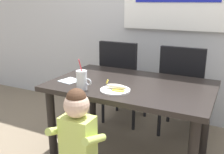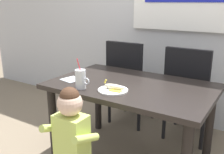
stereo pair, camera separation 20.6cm
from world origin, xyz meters
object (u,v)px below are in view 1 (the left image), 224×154
(milk_cup, at_px, (82,81))
(snack_plate, at_px, (115,90))
(dining_chair_left, at_px, (122,78))
(dining_chair_right, at_px, (183,87))
(paper_napkin, at_px, (70,81))
(toddler_standing, at_px, (78,133))
(dining_table, at_px, (131,95))
(peeled_banana, at_px, (117,87))

(milk_cup, relative_size, snack_plate, 1.08)
(dining_chair_left, xyz_separation_m, dining_chair_right, (0.67, -0.01, 0.00))
(milk_cup, xyz_separation_m, paper_napkin, (-0.22, 0.14, -0.06))
(milk_cup, xyz_separation_m, snack_plate, (0.24, 0.08, -0.06))
(toddler_standing, height_order, snack_plate, toddler_standing)
(milk_cup, bearing_deg, dining_table, 47.43)
(paper_napkin, bearing_deg, toddler_standing, -50.40)
(toddler_standing, bearing_deg, dining_chair_left, 100.83)
(dining_chair_left, distance_m, dining_chair_right, 0.67)
(toddler_standing, bearing_deg, milk_cup, 116.79)
(dining_chair_left, height_order, snack_plate, dining_chair_left)
(dining_chair_left, xyz_separation_m, peeled_banana, (0.34, -0.85, 0.20))
(dining_chair_right, relative_size, peeled_banana, 5.54)
(dining_chair_right, height_order, paper_napkin, dining_chair_right)
(milk_cup, bearing_deg, peeled_banana, 19.02)
(peeled_banana, bearing_deg, dining_chair_left, 111.58)
(peeled_banana, height_order, paper_napkin, peeled_banana)
(snack_plate, bearing_deg, milk_cup, -161.44)
(dining_chair_right, distance_m, peeled_banana, 0.92)
(dining_chair_right, relative_size, snack_plate, 4.17)
(dining_table, bearing_deg, snack_plate, -99.58)
(dining_chair_left, height_order, peeled_banana, dining_chair_left)
(milk_cup, bearing_deg, snack_plate, 18.56)
(dining_table, bearing_deg, peeled_banana, -97.51)
(milk_cup, bearing_deg, toddler_standing, -63.21)
(dining_chair_right, relative_size, milk_cup, 3.88)
(milk_cup, distance_m, paper_napkin, 0.27)
(dining_chair_right, height_order, milk_cup, same)
(peeled_banana, distance_m, paper_napkin, 0.47)
(snack_plate, bearing_deg, toddler_standing, -102.72)
(dining_chair_left, relative_size, dining_chair_right, 1.00)
(toddler_standing, xyz_separation_m, milk_cup, (-0.16, 0.31, 0.25))
(dining_table, distance_m, dining_chair_right, 0.69)
(peeled_banana, bearing_deg, milk_cup, -160.98)
(dining_table, relative_size, toddler_standing, 1.58)
(dining_table, bearing_deg, dining_chair_right, 63.48)
(dining_chair_left, distance_m, snack_plate, 0.93)
(snack_plate, distance_m, peeled_banana, 0.03)
(dining_chair_right, relative_size, paper_napkin, 6.40)
(dining_chair_right, relative_size, toddler_standing, 1.15)
(milk_cup, bearing_deg, dining_chair_right, 57.42)
(peeled_banana, bearing_deg, dining_chair_right, 68.09)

